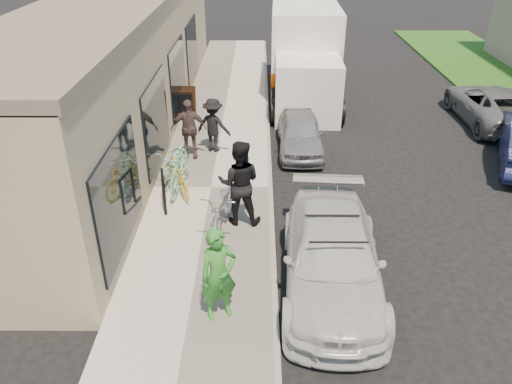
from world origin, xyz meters
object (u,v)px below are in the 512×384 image
object	(u,v)px
man_standing	(239,183)
cruiser_bike_b	(175,163)
sandwich_board	(186,103)
tandem_bike	(223,209)
sedan_silver	(300,133)
woman_rider	(219,275)
bystander_b	(189,129)
moving_truck	(305,58)
cruiser_bike_a	(179,170)
sedan_white	(332,257)
far_car_gray	(491,105)
bystander_a	(213,125)
bike_rack	(163,188)
cruiser_bike_c	(178,177)

from	to	relation	value
man_standing	cruiser_bike_b	bearing A→B (deg)	-44.97
sandwich_board	tandem_bike	size ratio (longest dim) A/B	0.49
sedan_silver	woman_rider	xyz separation A→B (m)	(-1.94, -7.38, 0.48)
sedan_silver	bystander_b	size ratio (longest dim) A/B	1.89
sedan_silver	moving_truck	distance (m)	5.49
woman_rider	sandwich_board	bearing A→B (deg)	77.23
woman_rider	cruiser_bike_b	world-z (taller)	woman_rider
tandem_bike	man_standing	world-z (taller)	man_standing
tandem_bike	cruiser_bike_b	xyz separation A→B (m)	(-1.44, 2.45, -0.08)
tandem_bike	cruiser_bike_a	distance (m)	2.28
sandwich_board	man_standing	distance (m)	7.00
sedan_white	woman_rider	size ratio (longest dim) A/B	2.64
sandwich_board	man_standing	world-z (taller)	man_standing
far_car_gray	cruiser_bike_a	xyz separation A→B (m)	(-10.03, -5.16, 0.06)
far_car_gray	cruiser_bike_a	bearing A→B (deg)	26.99
sandwich_board	cruiser_bike_a	size ratio (longest dim) A/B	0.57
sedan_white	moving_truck	world-z (taller)	moving_truck
sedan_white	bystander_a	xyz separation A→B (m)	(-2.75, 6.00, 0.29)
sedan_white	tandem_bike	bearing A→B (deg)	146.07
sandwich_board	bystander_a	distance (m)	3.00
man_standing	cruiser_bike_a	size ratio (longest dim) A/B	1.10
sedan_white	bystander_a	bearing A→B (deg)	118.34
sedan_white	moving_truck	bearing A→B (deg)	91.94
tandem_bike	man_standing	xyz separation A→B (m)	(0.35, 0.38, 0.45)
sedan_silver	moving_truck	size ratio (longest dim) A/B	0.48
man_standing	far_car_gray	bearing A→B (deg)	-137.48
cruiser_bike_b	bike_rack	bearing A→B (deg)	-79.65
cruiser_bike_a	far_car_gray	bearing A→B (deg)	33.47
sedan_white	cruiser_bike_c	bearing A→B (deg)	139.34
cruiser_bike_b	bystander_b	distance (m)	1.49
sedan_white	cruiser_bike_c	xyz separation A→B (m)	(-3.43, 3.36, -0.05)
cruiser_bike_b	cruiser_bike_a	bearing A→B (deg)	-57.44
man_standing	woman_rider	bearing A→B (deg)	89.55
bystander_a	bystander_b	xyz separation A→B (m)	(-0.67, -0.44, 0.06)
man_standing	bystander_b	bearing A→B (deg)	-61.54
woman_rider	bystander_b	world-z (taller)	woman_rider
sedan_white	bystander_a	distance (m)	6.60
sandwich_board	cruiser_bike_b	xyz separation A→B (m)	(0.30, -4.60, -0.06)
bystander_a	cruiser_bike_c	bearing A→B (deg)	95.02
bike_rack	moving_truck	size ratio (longest dim) A/B	0.14
bike_rack	man_standing	bearing A→B (deg)	-17.09
sandwich_board	sedan_white	xyz separation A→B (m)	(3.93, -8.74, -0.02)
moving_truck	bystander_b	xyz separation A→B (m)	(-3.79, -6.20, -0.46)
far_car_gray	bystander_b	distance (m)	10.53
far_car_gray	bystander_a	distance (m)	9.75
bike_rack	sandwich_board	world-z (taller)	sandwich_board
bike_rack	tandem_bike	size ratio (longest dim) A/B	0.44
moving_truck	cruiser_bike_b	bearing A→B (deg)	-115.75
sedan_silver	cruiser_bike_a	world-z (taller)	cruiser_bike_a
moving_truck	tandem_bike	distance (m)	10.41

